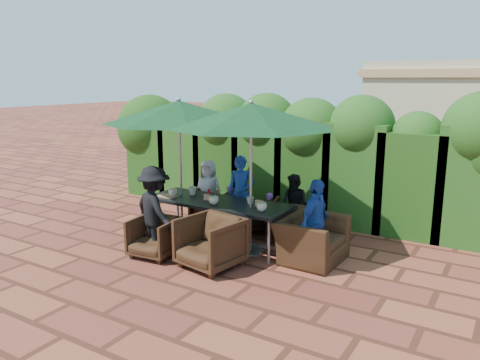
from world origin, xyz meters
The scene contains 31 objects.
ground centered at (0.00, 0.00, 0.00)m, with size 80.00×80.00×0.00m, color brown.
dining_table centered at (-0.20, 0.02, 0.68)m, with size 2.52×0.90×0.75m.
umbrella_left centered at (-0.98, 0.01, 2.21)m, with size 2.59×2.59×2.46m.
umbrella_right centered at (0.48, -0.06, 2.21)m, with size 2.62×2.62×2.46m.
chair_far_left centered at (-0.96, 0.96, 0.37)m, with size 0.72×0.68×0.74m, color black.
chair_far_mid centered at (-0.15, 0.89, 0.37)m, with size 0.71×0.67×0.73m, color black.
chair_far_right centered at (0.73, 1.02, 0.37)m, with size 0.71×0.67×0.73m, color black.
chair_near_left centered at (-0.74, -0.99, 0.35)m, with size 0.67×0.63×0.69m, color black.
chair_near_right centered at (0.27, -0.89, 0.42)m, with size 0.82×0.77×0.84m, color black.
chair_end_right centered at (1.45, 0.13, 0.46)m, with size 1.04×0.68×0.91m, color black.
adult_far_left centered at (-1.10, 1.03, 0.61)m, with size 0.60×0.36×1.22m, color silver.
adult_far_mid centered at (-0.28, 0.89, 0.70)m, with size 0.50×0.41×1.39m, color #1B4397.
adult_far_right centered at (0.74, 1.06, 0.56)m, with size 0.54×0.33×1.12m, color black.
adult_near_left centered at (-0.82, -0.87, 0.71)m, with size 0.91×0.42×1.43m, color black.
adult_end_right centered at (1.55, 0.04, 0.66)m, with size 0.77×0.39×1.31m, color #1B4397.
child_left centered at (-0.57, 0.97, 0.39)m, with size 0.28×0.23×0.79m, color #D54B6B.
child_right centered at (0.27, 0.98, 0.37)m, with size 0.27×0.22×0.74m, color #984EAA.
pedestrian_a centered at (1.89, 4.24, 0.85)m, with size 1.58×0.56×1.69m, color #25872E.
pedestrian_b centered at (2.20, 4.29, 0.91)m, with size 0.87×0.53×1.81m, color #D54B6B.
pedestrian_c centered at (3.10, 4.30, 0.78)m, with size 1.00×0.46×1.56m, color #9B9AA2.
cup_a centered at (-1.08, -0.09, 0.81)m, with size 0.16×0.16×0.12m, color beige.
cup_b centered at (-0.83, 0.15, 0.82)m, with size 0.15×0.15×0.14m, color beige.
cup_c centered at (-0.15, -0.18, 0.82)m, with size 0.17×0.17×0.13m, color beige.
cup_d centered at (0.36, 0.14, 0.81)m, with size 0.12×0.12×0.12m, color beige.
cup_e centered at (0.72, -0.12, 0.81)m, with size 0.16×0.16×0.13m, color beige.
ketchup_bottle centered at (-0.42, 0.06, 0.83)m, with size 0.04×0.04×0.17m, color #B20C0A.
sauce_bottle centered at (-0.27, 0.08, 0.83)m, with size 0.04×0.04×0.17m, color #4C230C.
serving_tray centered at (-1.13, -0.19, 0.76)m, with size 0.35×0.25×0.02m, color #9D714C.
number_block_left centered at (-0.39, -0.01, 0.80)m, with size 0.12×0.06×0.10m, color tan.
number_block_right centered at (0.56, 0.08, 0.80)m, with size 0.12×0.06×0.10m, color tan.
hedge_wall centered at (-0.02, 2.32, 1.38)m, with size 9.10×1.60×2.58m.
Camera 1 is at (4.07, -6.31, 2.77)m, focal length 35.00 mm.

